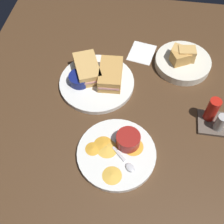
% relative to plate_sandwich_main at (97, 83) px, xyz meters
% --- Properties ---
extents(ground_plane, '(1.10, 1.10, 0.03)m').
position_rel_plate_sandwich_main_xyz_m(ground_plane, '(0.02, 0.11, -0.02)').
color(ground_plane, '#4C331E').
extents(plate_sandwich_main, '(0.26, 0.26, 0.02)m').
position_rel_plate_sandwich_main_xyz_m(plate_sandwich_main, '(0.00, 0.00, 0.00)').
color(plate_sandwich_main, white).
rests_on(plate_sandwich_main, ground_plane).
extents(sandwich_half_near, '(0.14, 0.08, 0.05)m').
position_rel_plate_sandwich_main_xyz_m(sandwich_half_near, '(-0.02, 0.05, 0.03)').
color(sandwich_half_near, tan).
rests_on(sandwich_half_near, plate_sandwich_main).
extents(sandwich_half_far, '(0.15, 0.12, 0.05)m').
position_rel_plate_sandwich_main_xyz_m(sandwich_half_far, '(-0.03, -0.04, 0.03)').
color(sandwich_half_far, tan).
rests_on(sandwich_half_far, plate_sandwich_main).
extents(ramekin_dark_sauce, '(0.07, 0.07, 0.03)m').
position_rel_plate_sandwich_main_xyz_m(ramekin_dark_sauce, '(0.01, -0.06, 0.03)').
color(ramekin_dark_sauce, navy).
rests_on(ramekin_dark_sauce, plate_sandwich_main).
extents(spoon_by_dark_ramekin, '(0.03, 0.10, 0.01)m').
position_rel_plate_sandwich_main_xyz_m(spoon_by_dark_ramekin, '(0.00, -0.00, 0.01)').
color(spoon_by_dark_ramekin, silver).
rests_on(spoon_by_dark_ramekin, plate_sandwich_main).
extents(plate_chips_companion, '(0.23, 0.23, 0.02)m').
position_rel_plate_sandwich_main_xyz_m(plate_chips_companion, '(0.26, 0.11, 0.00)').
color(plate_chips_companion, white).
rests_on(plate_chips_companion, ground_plane).
extents(ramekin_light_gravy, '(0.07, 0.07, 0.04)m').
position_rel_plate_sandwich_main_xyz_m(ramekin_light_gravy, '(0.22, 0.13, 0.03)').
color(ramekin_light_gravy, maroon).
rests_on(ramekin_light_gravy, plate_chips_companion).
extents(spoon_by_gravy_ramekin, '(0.08, 0.08, 0.01)m').
position_rel_plate_sandwich_main_xyz_m(spoon_by_gravy_ramekin, '(0.29, 0.14, 0.01)').
color(spoon_by_gravy_ramekin, silver).
rests_on(spoon_by_gravy_ramekin, plate_chips_companion).
extents(plantain_chip_scatter, '(0.17, 0.17, 0.01)m').
position_rel_plate_sandwich_main_xyz_m(plantain_chip_scatter, '(0.26, 0.09, 0.01)').
color(plantain_chip_scatter, gold).
rests_on(plantain_chip_scatter, plate_chips_companion).
extents(bread_basket_rear, '(0.20, 0.20, 0.08)m').
position_rel_plate_sandwich_main_xyz_m(bread_basket_rear, '(-0.13, 0.29, 0.02)').
color(bread_basket_rear, silver).
rests_on(bread_basket_rear, ground_plane).
extents(condiment_caddy, '(0.09, 0.09, 0.10)m').
position_rel_plate_sandwich_main_xyz_m(condiment_caddy, '(0.10, 0.39, 0.03)').
color(condiment_caddy, brown).
rests_on(condiment_caddy, ground_plane).
extents(paper_napkin_folded, '(0.13, 0.11, 0.00)m').
position_rel_plate_sandwich_main_xyz_m(paper_napkin_folded, '(-0.18, 0.14, -0.01)').
color(paper_napkin_folded, white).
rests_on(paper_napkin_folded, ground_plane).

